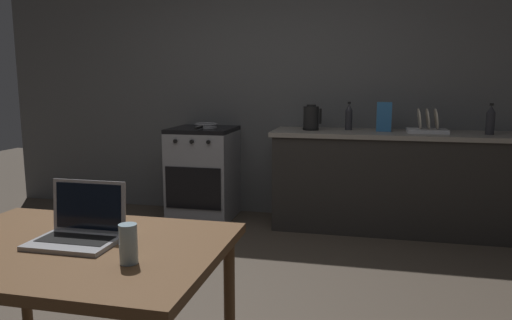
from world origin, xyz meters
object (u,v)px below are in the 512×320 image
stove_oven (204,173)px  bottle_b (349,117)px  drinking_glass (128,244)px  dish_rack (427,127)px  electric_kettle (311,118)px  dining_table (72,263)px  laptop (79,230)px  frying_pan (206,125)px  bottle (490,120)px  cereal_box (384,117)px

stove_oven → bottle_b: (1.39, 0.08, 0.57)m
drinking_glass → stove_oven: bearing=104.5°
dish_rack → bottle_b: 0.69m
electric_kettle → drinking_glass: bearing=-95.3°
stove_oven → dining_table: size_ratio=0.77×
laptop → frying_pan: size_ratio=0.80×
frying_pan → bottle_b: bottle_b is taller
dish_rack → electric_kettle: bearing=-180.0°
electric_kettle → dish_rack: (1.02, 0.00, -0.06)m
drinking_glass → bottle: bearing=58.8°
dining_table → laptop: size_ratio=3.65×
electric_kettle → cereal_box: cereal_box is taller
dining_table → frying_pan: bearing=98.5°
frying_pan → bottle: bearing=-0.5°
stove_oven → cereal_box: 1.80m
stove_oven → frying_pan: 0.48m
bottle → electric_kettle: bearing=178.1°
dining_table → electric_kettle: size_ratio=5.00×
bottle → frying_pan: bearing=179.5°
cereal_box → bottle_b: bearing=169.1°
bottle → dish_rack: (-0.49, 0.05, -0.08)m
laptop → cereal_box: cereal_box is taller
stove_oven → frying_pan: (0.04, -0.03, 0.47)m
bottle_b → laptop: bearing=-107.4°
stove_oven → frying_pan: frying_pan is taller
electric_kettle → frying_pan: 1.02m
bottle → drinking_glass: (-1.79, -2.95, -0.23)m
laptop → bottle: (2.09, 2.79, 0.25)m
electric_kettle → frying_pan: electric_kettle is taller
dining_table → cereal_box: 3.17m
bottle → dining_table: bearing=-126.6°
dish_rack → bottle_b: bearing=173.3°
laptop → bottle: 3.49m
stove_oven → bottle: size_ratio=3.40×
drinking_glass → bottle_b: bearing=78.7°
dish_rack → stove_oven: bearing=-179.9°
dining_table → bottle_b: bottle_b is taller
bottle_b → cereal_box: bearing=-10.9°
frying_pan → bottle_b: bearing=4.6°
laptop → bottle_b: size_ratio=1.23×
laptop → cereal_box: bearing=59.4°
stove_oven → cereal_box: (1.70, 0.02, 0.58)m
stove_oven → cereal_box: cereal_box is taller
bottle → drinking_glass: bearing=-121.2°
dish_rack → bottle_b: size_ratio=1.31×
stove_oven → dining_table: bearing=-80.8°
frying_pan → stove_oven: bearing=144.7°
drinking_glass → laptop: bearing=151.3°
dining_table → cereal_box: bearing=66.9°
electric_kettle → bottle: bearing=-1.9°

